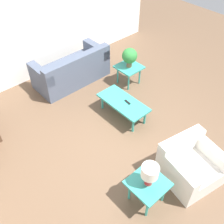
{
  "coord_description": "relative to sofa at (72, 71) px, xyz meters",
  "views": [
    {
      "loc": [
        -2.6,
        2.6,
        4.07
      ],
      "look_at": [
        0.2,
        0.1,
        0.55
      ],
      "focal_mm": 42.0,
      "sensor_mm": 36.0,
      "label": 1
    }
  ],
  "objects": [
    {
      "name": "table_lamp",
      "position": [
        -3.51,
        1.05,
        0.45
      ],
      "size": [
        0.27,
        0.27,
        0.41
      ],
      "color": "red",
      "rests_on": "side_table_lamp"
    },
    {
      "name": "ground_plane",
      "position": [
        -2.18,
        0.33,
        -0.33
      ],
      "size": [
        14.0,
        14.0,
        0.0
      ],
      "primitive_type": "plane",
      "color": "brown"
    },
    {
      "name": "potted_plant",
      "position": [
        -1.01,
        -1.01,
        0.46
      ],
      "size": [
        0.37,
        0.37,
        0.48
      ],
      "color": "brown",
      "rests_on": "side_table_plant"
    },
    {
      "name": "side_table_lamp",
      "position": [
        -3.51,
        1.05,
        0.11
      ],
      "size": [
        0.57,
        0.57,
        0.5
      ],
      "color": "teal",
      "rests_on": "ground_plane"
    },
    {
      "name": "remote_control",
      "position": [
        -1.86,
        -0.12,
        0.09
      ],
      "size": [
        0.16,
        0.06,
        0.02
      ],
      "color": "black",
      "rests_on": "coffee_table"
    },
    {
      "name": "sofa",
      "position": [
        0.0,
        0.0,
        0.0
      ],
      "size": [
        0.88,
        1.87,
        0.85
      ],
      "rotation": [
        0.0,
        0.0,
        1.57
      ],
      "color": "#4C566B",
      "rests_on": "ground_plane"
    },
    {
      "name": "armchair",
      "position": [
        -3.68,
        0.14,
        -0.03
      ],
      "size": [
        1.03,
        1.05,
        0.74
      ],
      "rotation": [
        0.0,
        0.0,
        -1.76
      ],
      "color": "silver",
      "rests_on": "ground_plane"
    },
    {
      "name": "coffee_table",
      "position": [
        -1.79,
        -0.07,
        0.03
      ],
      "size": [
        1.16,
        0.54,
        0.4
      ],
      "color": "teal",
      "rests_on": "ground_plane"
    },
    {
      "name": "wall_right",
      "position": [
        0.88,
        0.33,
        1.02
      ],
      "size": [
        0.12,
        7.2,
        2.7
      ],
      "color": "white",
      "rests_on": "ground_plane"
    },
    {
      "name": "side_table_plant",
      "position": [
        -1.01,
        -1.01,
        0.11
      ],
      "size": [
        0.57,
        0.57,
        0.5
      ],
      "color": "teal",
      "rests_on": "ground_plane"
    }
  ]
}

